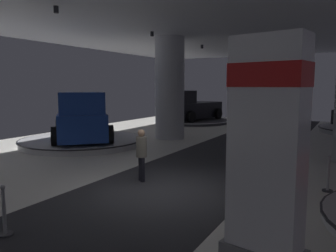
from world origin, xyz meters
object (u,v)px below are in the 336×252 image
display_platform_deep_left (193,121)px  pickup_truck_mid_left (82,120)px  column_left (170,88)px  pickup_truck_deep_left (191,108)px  brand_sign_pylon (267,151)px  display_platform_mid_left (83,141)px  visitor_walking_near (141,152)px

display_platform_deep_left → pickup_truck_mid_left: 12.00m
column_left → pickup_truck_deep_left: (-2.26, 7.51, -1.58)m
brand_sign_pylon → display_platform_deep_left: 21.32m
brand_sign_pylon → display_platform_mid_left: brand_sign_pylon is taller
pickup_truck_deep_left → pickup_truck_mid_left: bearing=-91.5°
display_platform_deep_left → display_platform_mid_left: size_ratio=0.94×
pickup_truck_deep_left → pickup_truck_mid_left: (-0.30, -11.63, 0.07)m
brand_sign_pylon → visitor_walking_near: size_ratio=2.29×
pickup_truck_mid_left → display_platform_deep_left: bearing=88.3°
display_platform_mid_left → visitor_walking_near: 7.31m
pickup_truck_deep_left → pickup_truck_mid_left: 11.64m
brand_sign_pylon → display_platform_mid_left: size_ratio=0.60×
display_platform_mid_left → visitor_walking_near: visitor_walking_near is taller
column_left → pickup_truck_deep_left: bearing=106.8°
brand_sign_pylon → visitor_walking_near: (-4.39, 3.12, -0.98)m
column_left → visitor_walking_near: (3.32, -7.85, -1.84)m
display_platform_deep_left → visitor_walking_near: 16.63m
column_left → display_platform_mid_left: size_ratio=0.91×
pickup_truck_deep_left → visitor_walking_near: pickup_truck_deep_left is taller
pickup_truck_deep_left → visitor_walking_near: size_ratio=3.52×
pickup_truck_mid_left → visitor_walking_near: (5.89, -3.72, -0.33)m
pickup_truck_deep_left → brand_sign_pylon: bearing=-61.6°
display_platform_mid_left → brand_sign_pylon: bearing=-34.0°
display_platform_deep_left → pickup_truck_deep_left: size_ratio=1.01×
column_left → pickup_truck_mid_left: column_left is taller
display_platform_deep_left → display_platform_mid_left: (-0.59, -11.72, 0.04)m
pickup_truck_deep_left → display_platform_mid_left: (-0.53, -11.40, -1.00)m
column_left → display_platform_mid_left: bearing=-125.6°
display_platform_deep_left → display_platform_mid_left: bearing=-92.9°
column_left → display_platform_deep_left: 8.54m
display_platform_mid_left → display_platform_deep_left: bearing=87.1°
pickup_truck_deep_left → visitor_walking_near: bearing=-70.0°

